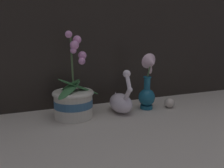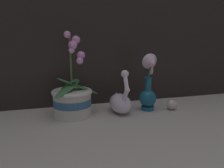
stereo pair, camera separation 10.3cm
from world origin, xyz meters
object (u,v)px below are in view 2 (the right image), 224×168
(blue_vase, at_px, (149,88))
(swan_figurine, at_px, (120,102))
(orchid_potted_plant, at_px, (72,98))
(glass_sphere, at_px, (172,104))

(blue_vase, bearing_deg, swan_figurine, 177.55)
(orchid_potted_plant, height_order, swan_figurine, orchid_potted_plant)
(swan_figurine, xyz_separation_m, blue_vase, (0.14, -0.01, 0.06))
(orchid_potted_plant, height_order, blue_vase, orchid_potted_plant)
(orchid_potted_plant, relative_size, blue_vase, 1.36)
(orchid_potted_plant, bearing_deg, swan_figurine, -4.16)
(orchid_potted_plant, xyz_separation_m, blue_vase, (0.36, -0.02, 0.03))
(orchid_potted_plant, distance_m, blue_vase, 0.36)
(orchid_potted_plant, bearing_deg, blue_vase, -3.49)
(blue_vase, height_order, glass_sphere, blue_vase)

